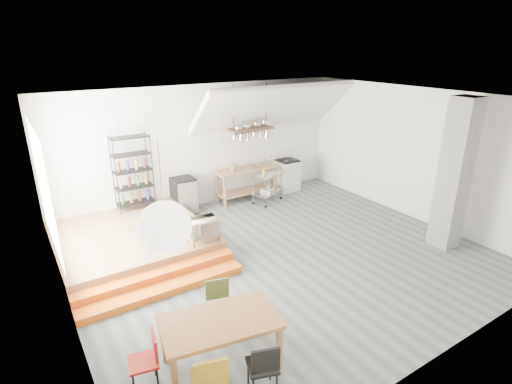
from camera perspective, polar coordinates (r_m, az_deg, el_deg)
floor at (r=8.42m, az=3.56°, el=-9.08°), size 8.00×8.00×0.00m
wall_back at (r=10.66m, az=-7.45°, el=6.47°), size 8.00×0.04×3.20m
wall_left at (r=6.42m, az=-26.50°, el=-5.23°), size 0.04×7.00×3.20m
wall_right at (r=10.55m, az=21.68°, el=5.03°), size 0.04×7.00×3.20m
ceiling at (r=7.39m, az=4.11°, el=13.05°), size 8.00×7.00×0.02m
slope_ceiling at (r=10.85m, az=2.51°, el=11.98°), size 4.40×1.44×1.32m
window_pane at (r=7.75m, az=-28.04°, el=0.35°), size 0.02×2.50×2.20m
platform at (r=9.01m, az=-17.34°, el=-6.53°), size 3.00×3.00×0.40m
step_lower at (r=7.44m, az=-12.90°, el=-13.40°), size 3.00×0.35×0.13m
step_upper at (r=7.69m, az=-13.87°, el=-11.70°), size 3.00×0.35×0.27m
concrete_column at (r=9.20m, az=26.50°, el=2.19°), size 0.50×0.50×3.20m
kitchen_counter at (r=11.13m, az=-1.34°, el=2.02°), size 1.80×0.60×0.91m
stove at (r=11.93m, az=4.41°, el=2.51°), size 0.60×0.60×1.18m
pot_rack at (r=10.61m, az=-0.62°, el=8.65°), size 1.20×0.50×1.43m
wire_shelving at (r=9.80m, az=-17.21°, el=2.80°), size 0.88×0.38×1.80m
microwave_shelf at (r=8.11m, az=-7.61°, el=-6.09°), size 0.60×0.40×0.16m
paper_lantern at (r=4.65m, az=-12.87°, el=-4.87°), size 0.60×0.60×0.60m
dining_table at (r=5.57m, az=-5.17°, el=-18.41°), size 1.68×1.13×0.74m
chair_mustard at (r=5.09m, az=-6.58°, el=-25.02°), size 0.50×0.50×0.89m
chair_black at (r=5.29m, az=1.09°, el=-23.50°), size 0.47×0.47×0.80m
chair_olive at (r=6.25m, az=-5.32°, el=-15.40°), size 0.46×0.46×0.83m
chair_red at (r=5.57m, az=-15.20°, el=-21.74°), size 0.43×0.43×0.79m
rolling_cart at (r=10.95m, az=1.64°, el=1.24°), size 0.96×0.75×0.84m
mini_fridge at (r=10.44m, az=-10.24°, el=-0.50°), size 0.55×0.55×0.94m
microwave at (r=8.03m, az=-7.67°, el=-4.92°), size 0.61×0.43×0.33m
bowl at (r=11.10m, az=-0.32°, el=3.66°), size 0.31×0.31×0.06m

